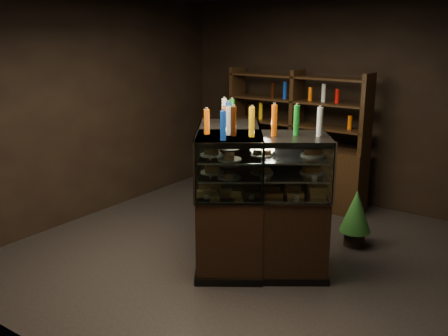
% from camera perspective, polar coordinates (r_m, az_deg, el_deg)
% --- Properties ---
extents(ground, '(5.00, 5.00, 0.00)m').
position_cam_1_polar(ground, '(5.99, 2.13, -9.67)').
color(ground, black).
rests_on(ground, ground).
extents(room_shell, '(5.02, 5.02, 3.01)m').
position_cam_1_polar(room_shell, '(5.46, 2.33, 9.13)').
color(room_shell, black).
rests_on(room_shell, ground).
extents(display_case, '(1.91, 1.55, 1.52)m').
position_cam_1_polar(display_case, '(5.52, 2.36, -6.18)').
color(display_case, black).
rests_on(display_case, ground).
extents(food_display, '(1.48, 1.14, 0.46)m').
position_cam_1_polar(food_display, '(5.32, 2.38, 0.01)').
color(food_display, '#B07D3F').
rests_on(food_display, display_case).
extents(bottles_top, '(1.31, 1.00, 0.30)m').
position_cam_1_polar(bottles_top, '(5.22, 2.51, 5.63)').
color(bottles_top, '#0F38B2').
rests_on(bottles_top, display_case).
extents(potted_conifer, '(0.37, 0.37, 0.80)m').
position_cam_1_polar(potted_conifer, '(6.22, 14.86, -4.67)').
color(potted_conifer, black).
rests_on(potted_conifer, ground).
extents(back_shelving, '(2.20, 0.46, 2.00)m').
position_cam_1_polar(back_shelving, '(7.65, 8.08, 0.66)').
color(back_shelving, black).
rests_on(back_shelving, ground).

